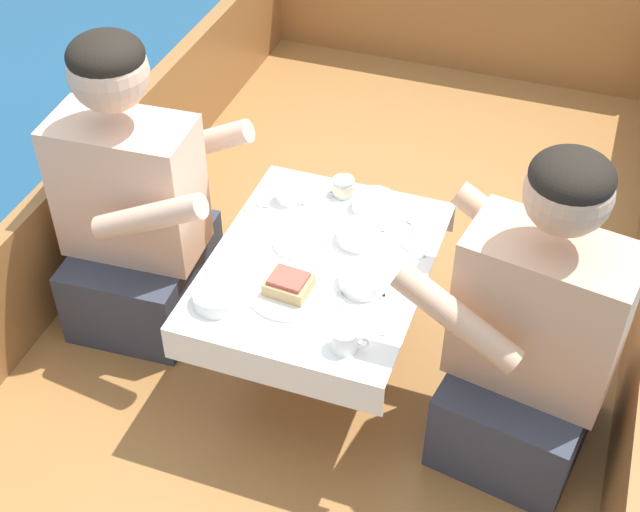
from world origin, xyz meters
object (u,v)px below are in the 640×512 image
Objects in this scene: person_starboard at (532,340)px; sandwich at (289,284)px; person_port at (134,211)px; tin_can at (343,187)px; coffee_cup_starboard at (289,193)px; coffee_cup_port at (345,339)px.

sandwich is at bearing 16.49° from person_starboard.
tin_can is (0.56, 0.26, 0.04)m from person_port.
person_port is at bearing -156.28° from coffee_cup_starboard.
tin_can is (-0.20, 0.58, -0.00)m from coffee_cup_port.
person_port is 1.19m from person_starboard.
tin_can is (-0.00, 0.45, -0.00)m from sandwich.
person_port reaches higher than sandwich.
sandwich is (-0.63, -0.07, 0.06)m from person_starboard.
person_port reaches higher than tin_can.
sandwich is at bearing -68.95° from coffee_cup_starboard.
person_starboard reaches higher than coffee_cup_port.
coffee_cup_port is at bearing 35.59° from person_starboard.
coffee_cup_starboard is at bearing 124.07° from coffee_cup_port.
coffee_cup_port is at bearing -26.48° from person_port.
person_starboard is at bearing -8.97° from person_port.
person_starboard is (1.18, -0.11, -0.02)m from person_port.
sandwich is 0.40m from coffee_cup_starboard.
coffee_cup_port is (0.20, -0.13, -0.00)m from sandwich.
person_starboard is 0.73m from tin_can.
person_port is 9.89× the size of coffee_cup_port.
coffee_cup_starboard is (0.41, 0.18, 0.04)m from person_port.
person_port is at bearing 161.38° from sandwich.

